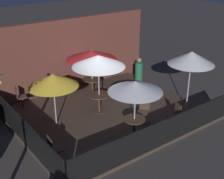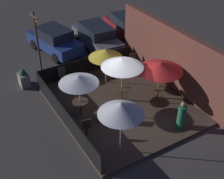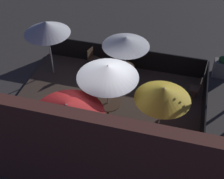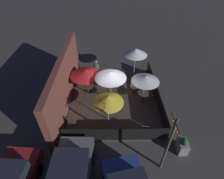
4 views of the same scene
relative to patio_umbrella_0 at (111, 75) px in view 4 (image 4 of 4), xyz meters
The scene contains 20 objects.
ground_plane 2.30m from the patio_umbrella_0, 47.04° to the right, with size 60.00×60.00×0.00m, color #423D3A.
patio_deck 2.24m from the patio_umbrella_0, 47.04° to the right, with size 7.18×6.07×0.12m.
building_wall 3.09m from the patio_umbrella_0, 85.82° to the left, with size 8.78×0.36×3.38m.
fence_front 3.65m from the patio_umbrella_0, 86.08° to the right, with size 6.98×0.05×0.95m.
fence_side_left 3.73m from the patio_umbrella_0, behind, with size 0.05×5.87×0.95m.
patio_umbrella_0 is the anchor object (origin of this frame).
patio_umbrella_1 2.27m from the patio_umbrella_0, 92.18° to the right, with size 1.84×1.84×2.09m.
patio_umbrella_2 1.87m from the patio_umbrella_0, 64.94° to the left, with size 2.24×2.24×2.05m.
patio_umbrella_3 3.58m from the patio_umbrella_0, 33.18° to the right, with size 1.81×1.81×2.46m.
patio_umbrella_4 1.91m from the patio_umbrella_0, behind, with size 1.82×1.82×2.01m.
dining_table_0 1.55m from the patio_umbrella_0, 90.00° to the right, with size 0.90×0.90×0.77m.
dining_table_1 2.77m from the patio_umbrella_0, 92.18° to the right, with size 0.77×0.77×0.70m.
dining_table_2 2.43m from the patio_umbrella_0, 64.94° to the left, with size 0.88×0.88×0.72m.
patio_chair_0 2.52m from the patio_umbrella_0, 62.57° to the right, with size 0.55×0.55×0.91m.
patio_chair_1 3.71m from the patio_umbrella_0, 136.13° to the left, with size 0.47×0.47×0.91m.
patio_chair_2 3.92m from the patio_umbrella_0, 147.39° to the right, with size 0.44×0.44×0.91m.
patio_chair_3 3.48m from the patio_umbrella_0, 61.88° to the right, with size 0.50×0.50×0.96m.
patron_0 3.67m from the patio_umbrella_0, 20.37° to the left, with size 0.46×0.46×1.38m.
planter_box 5.77m from the patio_umbrella_0, 136.40° to the right, with size 0.70×0.49×1.02m.
light_post 5.46m from the patio_umbrella_0, 153.08° to the right, with size 1.10×0.12×3.70m.
Camera 4 is at (-9.36, 0.27, 8.64)m, focal length 28.00 mm.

